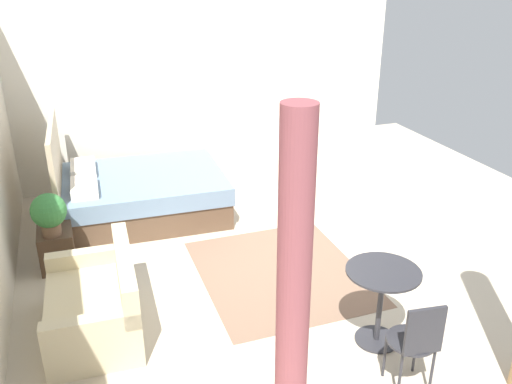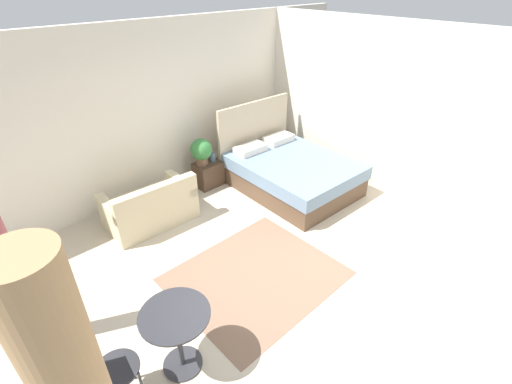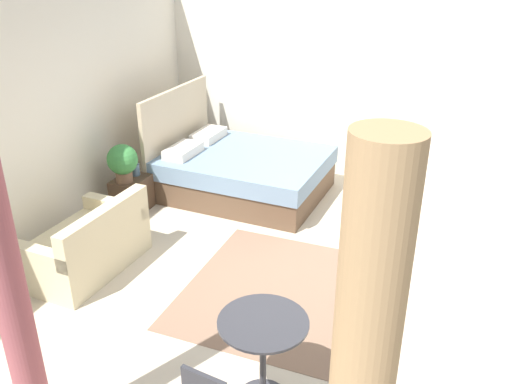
% 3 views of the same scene
% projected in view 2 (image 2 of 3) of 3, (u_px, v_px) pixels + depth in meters
% --- Properties ---
extents(ground_plane, '(8.81, 8.93, 0.02)m').
position_uv_depth(ground_plane, '(279.00, 269.00, 4.87)').
color(ground_plane, beige).
extents(wall_back, '(8.81, 0.12, 2.81)m').
position_uv_depth(wall_back, '(151.00, 113.00, 5.97)').
color(wall_back, silver).
rests_on(wall_back, ground).
extents(wall_right, '(0.12, 5.93, 2.81)m').
position_uv_depth(wall_right, '(407.00, 116.00, 5.83)').
color(wall_right, silver).
rests_on(wall_right, ground).
extents(area_rug, '(2.03, 1.74, 0.01)m').
position_uv_depth(area_rug, '(256.00, 276.00, 4.73)').
color(area_rug, '#7F604C').
rests_on(area_rug, ground).
extents(bed, '(1.74, 2.21, 1.37)m').
position_uv_depth(bed, '(290.00, 171.00, 6.53)').
color(bed, brown).
rests_on(bed, ground).
extents(couch, '(1.33, 0.86, 0.78)m').
position_uv_depth(couch, '(151.00, 208.00, 5.62)').
color(couch, beige).
rests_on(couch, ground).
extents(nightstand, '(0.48, 0.38, 0.45)m').
position_uv_depth(nightstand, '(208.00, 174.00, 6.65)').
color(nightstand, '#473323').
rests_on(nightstand, ground).
extents(potted_plant, '(0.38, 0.38, 0.48)m').
position_uv_depth(potted_plant, '(201.00, 151.00, 6.34)').
color(potted_plant, brown).
rests_on(potted_plant, nightstand).
extents(vase, '(0.11, 0.11, 0.15)m').
position_uv_depth(vase, '(213.00, 157.00, 6.56)').
color(vase, slate).
rests_on(vase, nightstand).
extents(balcony_table, '(0.66, 0.66, 0.75)m').
position_uv_depth(balcony_table, '(177.00, 330.00, 3.41)').
color(balcony_table, '#2D2D33').
rests_on(balcony_table, ground).
extents(cafe_chair_near_window, '(0.44, 0.44, 0.87)m').
position_uv_depth(cafe_chair_near_window, '(106.00, 369.00, 3.07)').
color(cafe_chair_near_window, '#2D2D33').
rests_on(cafe_chair_near_window, ground).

